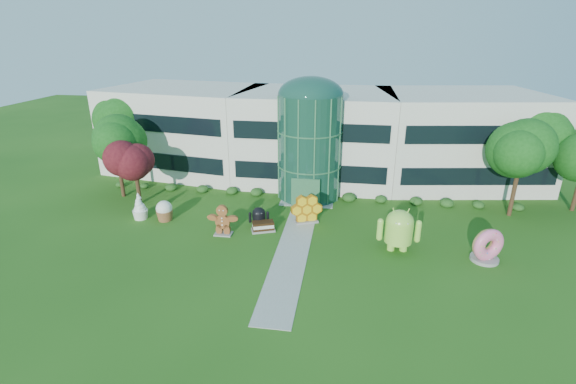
% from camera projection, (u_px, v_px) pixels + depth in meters
% --- Properties ---
extents(ground, '(140.00, 140.00, 0.00)m').
position_uv_depth(ground, '(291.00, 256.00, 30.18)').
color(ground, '#215114').
rests_on(ground, ground).
extents(building, '(46.00, 15.00, 9.30)m').
position_uv_depth(building, '(315.00, 135.00, 45.05)').
color(building, beige).
rests_on(building, ground).
extents(atrium, '(6.00, 6.00, 9.80)m').
position_uv_depth(atrium, '(310.00, 147.00, 39.44)').
color(atrium, '#194738').
rests_on(atrium, ground).
extents(walkway, '(2.40, 20.00, 0.04)m').
position_uv_depth(walkway, '(295.00, 243.00, 32.01)').
color(walkway, '#9E9E93').
rests_on(walkway, ground).
extents(tree_red, '(4.00, 4.00, 6.00)m').
position_uv_depth(tree_red, '(136.00, 173.00, 38.20)').
color(tree_red, '#3F0C14').
rests_on(tree_red, ground).
extents(trees_backdrop, '(52.00, 8.00, 8.40)m').
position_uv_depth(trees_backdrop, '(311.00, 152.00, 40.61)').
color(trees_backdrop, '#124A13').
rests_on(trees_backdrop, ground).
extents(android_green, '(3.39, 2.34, 3.74)m').
position_uv_depth(android_green, '(399.00, 227.00, 30.33)').
color(android_green, '#98DC46').
rests_on(android_green, ground).
extents(android_black, '(2.02, 1.62, 2.00)m').
position_uv_depth(android_black, '(259.00, 216.00, 34.34)').
color(android_black, black).
rests_on(android_black, ground).
extents(donut, '(2.69, 2.09, 2.52)m').
position_uv_depth(donut, '(487.00, 245.00, 29.18)').
color(donut, '#DF546F').
rests_on(donut, ground).
extents(gingerbread, '(2.78, 1.08, 2.56)m').
position_uv_depth(gingerbread, '(223.00, 220.00, 32.92)').
color(gingerbread, brown).
rests_on(gingerbread, ground).
extents(ice_cream_sandwich, '(2.09, 1.55, 0.84)m').
position_uv_depth(ice_cream_sandwich, '(263.00, 226.00, 33.78)').
color(ice_cream_sandwich, black).
rests_on(ice_cream_sandwich, ground).
extents(honeycomb, '(3.03, 2.01, 2.24)m').
position_uv_depth(honeycomb, '(306.00, 210.00, 35.09)').
color(honeycomb, yellow).
rests_on(honeycomb, ground).
extents(froyo, '(1.47, 1.47, 2.36)m').
position_uv_depth(froyo, '(139.00, 206.00, 35.75)').
color(froyo, white).
rests_on(froyo, ground).
extents(cupcake, '(1.64, 1.64, 1.77)m').
position_uv_depth(cupcake, '(164.00, 211.00, 35.57)').
color(cupcake, white).
rests_on(cupcake, ground).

